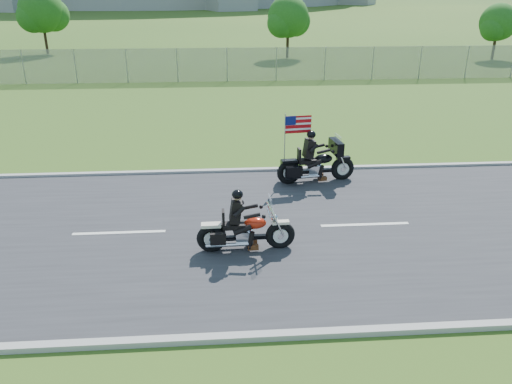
{
  "coord_description": "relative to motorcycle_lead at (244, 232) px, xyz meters",
  "views": [
    {
      "loc": [
        0.5,
        -10.84,
        5.56
      ],
      "look_at": [
        1.29,
        0.0,
        1.0
      ],
      "focal_mm": 35.0,
      "sensor_mm": 36.0,
      "label": 1
    }
  ],
  "objects": [
    {
      "name": "ground",
      "position": [
        -0.96,
        1.0,
        -0.47
      ],
      "size": [
        420.0,
        420.0,
        0.0
      ],
      "primitive_type": "plane",
      "color": "#274616",
      "rests_on": "ground"
    },
    {
      "name": "road",
      "position": [
        -0.96,
        1.0,
        -0.45
      ],
      "size": [
        120.0,
        8.0,
        0.04
      ],
      "primitive_type": "cube",
      "color": "#28282B",
      "rests_on": "ground"
    },
    {
      "name": "curb_north",
      "position": [
        -0.96,
        5.05,
        -0.42
      ],
      "size": [
        120.0,
        0.18,
        0.12
      ],
      "primitive_type": "cube",
      "color": "#9E9B93",
      "rests_on": "ground"
    },
    {
      "name": "curb_south",
      "position": [
        -0.96,
        -3.05,
        -0.42
      ],
      "size": [
        120.0,
        0.18,
        0.12
      ],
      "primitive_type": "cube",
      "color": "#9E9B93",
      "rests_on": "ground"
    },
    {
      "name": "fence",
      "position": [
        -5.96,
        21.0,
        0.53
      ],
      "size": [
        60.0,
        0.03,
        2.0
      ],
      "primitive_type": "cube",
      "color": "gray",
      "rests_on": "ground"
    },
    {
      "name": "tree_fence_near",
      "position": [
        5.08,
        31.04,
        2.5
      ],
      "size": [
        3.52,
        3.28,
        4.75
      ],
      "color": "#382316",
      "rests_on": "ground"
    },
    {
      "name": "tree_fence_mid",
      "position": [
        -14.91,
        35.04,
        2.83
      ],
      "size": [
        3.96,
        3.69,
        5.3
      ],
      "color": "#382316",
      "rests_on": "ground"
    },
    {
      "name": "tree_fence_far",
      "position": [
        21.08,
        29.03,
        2.17
      ],
      "size": [
        3.08,
        2.87,
        4.2
      ],
      "color": "#382316",
      "rests_on": "ground"
    },
    {
      "name": "motorcycle_lead",
      "position": [
        0.0,
        0.0,
        0.0
      ],
      "size": [
        2.21,
        0.56,
        1.49
      ],
      "rotation": [
        0.0,
        0.0,
        0.03
      ],
      "color": "black",
      "rests_on": "ground"
    },
    {
      "name": "motorcycle_follow",
      "position": [
        2.35,
        4.03,
        0.08
      ],
      "size": [
        2.41,
        0.88,
        2.01
      ],
      "rotation": [
        0.0,
        0.0,
        0.13
      ],
      "color": "black",
      "rests_on": "ground"
    }
  ]
}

